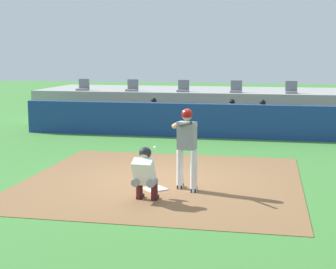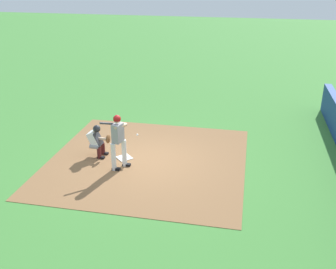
# 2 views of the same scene
# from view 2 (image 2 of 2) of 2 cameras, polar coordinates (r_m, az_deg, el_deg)

# --- Properties ---
(ground_plane) EXTENTS (80.00, 80.00, 0.00)m
(ground_plane) POSITION_cam_2_polar(r_m,az_deg,el_deg) (13.23, -2.98, -3.74)
(ground_plane) COLOR #428438
(dirt_infield) EXTENTS (6.40, 6.40, 0.01)m
(dirt_infield) POSITION_cam_2_polar(r_m,az_deg,el_deg) (13.23, -2.98, -3.72)
(dirt_infield) COLOR olive
(dirt_infield) RESTS_ON ground
(home_plate) EXTENTS (0.62, 0.62, 0.02)m
(home_plate) POSITION_cam_2_polar(r_m,az_deg,el_deg) (13.43, -6.29, -3.32)
(home_plate) COLOR white
(home_plate) RESTS_ON dirt_infield
(batter_at_plate) EXTENTS (0.62, 0.83, 1.80)m
(batter_at_plate) POSITION_cam_2_polar(r_m,az_deg,el_deg) (12.39, -7.15, -0.54)
(batter_at_plate) COLOR silver
(batter_at_plate) RESTS_ON ground
(catcher_crouched) EXTENTS (0.50, 1.72, 1.13)m
(catcher_crouched) POSITION_cam_2_polar(r_m,az_deg,el_deg) (13.47, -10.03, -0.72)
(catcher_crouched) COLOR gray
(catcher_crouched) RESTS_ON ground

